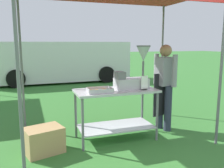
{
  "coord_description": "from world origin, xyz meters",
  "views": [
    {
      "loc": [
        -1.62,
        -2.78,
        1.63
      ],
      "look_at": [
        -0.25,
        1.14,
        0.93
      ],
      "focal_mm": 38.69,
      "sensor_mm": 36.0,
      "label": 1
    }
  ],
  "objects_px": {
    "vendor": "(164,83)",
    "supply_crate": "(44,140)",
    "menu_sign": "(144,84)",
    "donut_cart": "(116,104)",
    "donut_tray": "(99,91)",
    "van_white": "(60,61)",
    "donut_fryer": "(134,74)"
  },
  "relations": [
    {
      "from": "vendor",
      "to": "supply_crate",
      "type": "xyz_separation_m",
      "value": [
        -2.23,
        -0.3,
        -0.71
      ]
    },
    {
      "from": "donut_cart",
      "to": "donut_fryer",
      "type": "height_order",
      "value": "donut_fryer"
    },
    {
      "from": "vendor",
      "to": "van_white",
      "type": "bearing_deg",
      "value": 99.21
    },
    {
      "from": "menu_sign",
      "to": "supply_crate",
      "type": "relative_size",
      "value": 0.37
    },
    {
      "from": "supply_crate",
      "to": "menu_sign",
      "type": "bearing_deg",
      "value": -0.96
    },
    {
      "from": "donut_tray",
      "to": "vendor",
      "type": "distance_m",
      "value": 1.38
    },
    {
      "from": "donut_fryer",
      "to": "van_white",
      "type": "relative_size",
      "value": 0.13
    },
    {
      "from": "donut_fryer",
      "to": "van_white",
      "type": "distance_m",
      "value": 6.78
    },
    {
      "from": "supply_crate",
      "to": "vendor",
      "type": "bearing_deg",
      "value": 7.54
    },
    {
      "from": "donut_cart",
      "to": "menu_sign",
      "type": "distance_m",
      "value": 0.58
    },
    {
      "from": "donut_fryer",
      "to": "vendor",
      "type": "relative_size",
      "value": 0.45
    },
    {
      "from": "donut_cart",
      "to": "supply_crate",
      "type": "relative_size",
      "value": 2.18
    },
    {
      "from": "donut_fryer",
      "to": "vendor",
      "type": "xyz_separation_m",
      "value": [
        0.7,
        0.16,
        -0.22
      ]
    },
    {
      "from": "menu_sign",
      "to": "supply_crate",
      "type": "height_order",
      "value": "menu_sign"
    },
    {
      "from": "donut_cart",
      "to": "supply_crate",
      "type": "bearing_deg",
      "value": -173.48
    },
    {
      "from": "donut_cart",
      "to": "van_white",
      "type": "height_order",
      "value": "van_white"
    },
    {
      "from": "donut_fryer",
      "to": "supply_crate",
      "type": "xyz_separation_m",
      "value": [
        -1.53,
        -0.14,
        -0.93
      ]
    },
    {
      "from": "van_white",
      "to": "menu_sign",
      "type": "bearing_deg",
      "value": -85.95
    },
    {
      "from": "donut_cart",
      "to": "donut_tray",
      "type": "relative_size",
      "value": 3.52
    },
    {
      "from": "donut_tray",
      "to": "supply_crate",
      "type": "bearing_deg",
      "value": -179.14
    },
    {
      "from": "donut_tray",
      "to": "vendor",
      "type": "relative_size",
      "value": 0.24
    },
    {
      "from": "donut_cart",
      "to": "vendor",
      "type": "bearing_deg",
      "value": 8.74
    },
    {
      "from": "donut_tray",
      "to": "supply_crate",
      "type": "relative_size",
      "value": 0.62
    },
    {
      "from": "donut_tray",
      "to": "vendor",
      "type": "xyz_separation_m",
      "value": [
        1.35,
        0.28,
        0.01
      ]
    },
    {
      "from": "donut_tray",
      "to": "van_white",
      "type": "distance_m",
      "value": 6.9
    },
    {
      "from": "donut_cart",
      "to": "van_white",
      "type": "bearing_deg",
      "value": 90.41
    },
    {
      "from": "van_white",
      "to": "supply_crate",
      "type": "bearing_deg",
      "value": -99.51
    },
    {
      "from": "menu_sign",
      "to": "donut_cart",
      "type": "bearing_deg",
      "value": 159.54
    },
    {
      "from": "donut_fryer",
      "to": "vendor",
      "type": "bearing_deg",
      "value": 12.59
    },
    {
      "from": "donut_tray",
      "to": "menu_sign",
      "type": "relative_size",
      "value": 1.66
    },
    {
      "from": "donut_tray",
      "to": "menu_sign",
      "type": "distance_m",
      "value": 0.77
    },
    {
      "from": "donut_cart",
      "to": "supply_crate",
      "type": "distance_m",
      "value": 1.29
    }
  ]
}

